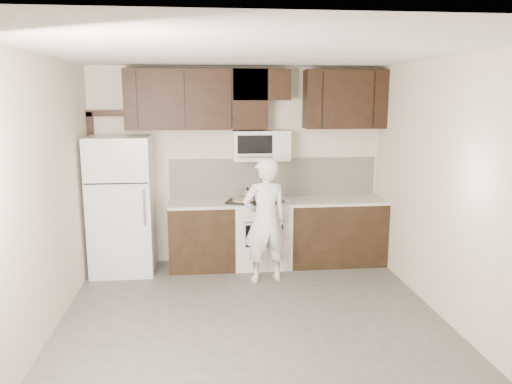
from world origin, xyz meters
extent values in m
plane|color=#4C4947|center=(0.00, 0.00, 0.00)|extent=(4.50, 4.50, 0.00)
plane|color=beige|center=(0.00, 2.25, 1.35)|extent=(4.00, 0.00, 4.00)
plane|color=white|center=(0.00, 0.00, 2.70)|extent=(4.50, 4.50, 0.00)
cube|color=black|center=(-0.52, 1.94, 0.43)|extent=(0.87, 0.62, 0.87)
cube|color=black|center=(1.34, 1.94, 0.43)|extent=(1.32, 0.62, 0.87)
cube|color=beige|center=(-0.52, 1.94, 0.89)|extent=(0.87, 0.64, 0.04)
cube|color=beige|center=(1.34, 1.94, 0.89)|extent=(1.32, 0.64, 0.04)
cube|color=silver|center=(0.30, 1.94, 0.45)|extent=(0.76, 0.62, 0.89)
cube|color=silver|center=(0.30, 1.94, 0.90)|extent=(0.76, 0.62, 0.02)
cube|color=black|center=(0.30, 1.63, 0.50)|extent=(0.50, 0.01, 0.30)
cylinder|color=silver|center=(0.30, 1.60, 0.70)|extent=(0.55, 0.02, 0.02)
cylinder|color=black|center=(0.12, 1.79, 0.93)|extent=(0.20, 0.20, 0.03)
cylinder|color=black|center=(0.48, 1.79, 0.93)|extent=(0.20, 0.20, 0.03)
cylinder|color=black|center=(0.12, 2.09, 0.93)|extent=(0.20, 0.20, 0.03)
cylinder|color=black|center=(0.48, 2.09, 0.93)|extent=(0.20, 0.20, 0.03)
cube|color=silver|center=(0.50, 2.24, 1.18)|extent=(2.90, 0.02, 0.54)
cube|color=black|center=(-0.55, 2.08, 2.26)|extent=(1.85, 0.35, 0.78)
cube|color=black|center=(1.45, 2.08, 2.26)|extent=(1.10, 0.35, 0.78)
cube|color=black|center=(0.30, 2.08, 2.45)|extent=(0.76, 0.35, 0.40)
cube|color=silver|center=(0.30, 2.06, 1.65)|extent=(0.76, 0.38, 0.40)
cube|color=black|center=(0.20, 1.86, 1.68)|extent=(0.46, 0.01, 0.24)
cube|color=silver|center=(0.56, 1.86, 1.68)|extent=(0.18, 0.01, 0.24)
cylinder|color=silver|center=(0.20, 1.84, 1.52)|extent=(0.46, 0.02, 0.02)
cube|color=silver|center=(-1.55, 1.89, 0.90)|extent=(0.80, 0.72, 1.80)
cube|color=black|center=(-1.55, 1.53, 1.25)|extent=(0.77, 0.01, 0.02)
cylinder|color=silver|center=(-1.22, 1.50, 0.95)|extent=(0.03, 0.03, 0.45)
cube|color=black|center=(-1.96, 2.21, 1.05)|extent=(0.08, 0.08, 2.10)
cube|color=black|center=(-1.75, 2.21, 2.08)|extent=(0.50, 0.08, 0.08)
cylinder|color=silver|center=(0.12, 2.09, 0.97)|extent=(0.17, 0.17, 0.13)
sphere|color=black|center=(0.12, 2.09, 1.05)|extent=(0.04, 0.04, 0.04)
cylinder|color=black|center=(0.25, 2.07, 0.99)|extent=(0.16, 0.04, 0.02)
cube|color=black|center=(0.04, 1.84, 0.92)|extent=(0.51, 0.44, 0.02)
cylinder|color=#CFB88B|center=(0.04, 1.84, 0.94)|extent=(0.37, 0.37, 0.02)
imported|color=white|center=(0.27, 1.33, 0.79)|extent=(0.64, 0.48, 1.57)
camera|label=1|loc=(-0.49, -4.63, 2.31)|focal=35.00mm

